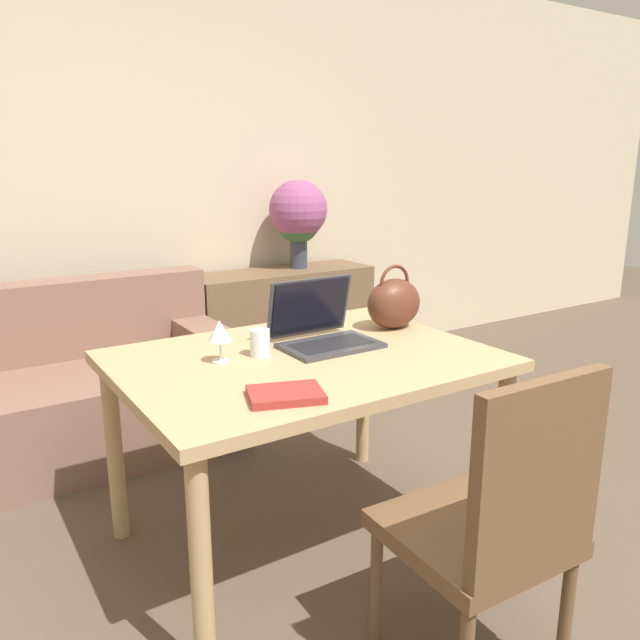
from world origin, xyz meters
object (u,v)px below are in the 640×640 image
Objects in this scene: couch at (32,403)px; handbag at (394,303)px; drinking_glass at (260,343)px; laptop at (321,327)px; flower_vase at (298,214)px; wine_glass at (220,332)px; chair at (496,519)px.

handbag is at bearing -43.32° from couch.
drinking_glass is at bearing -63.49° from couch.
laptop is at bearing -54.00° from couch.
flower_vase is (0.86, 1.60, 0.27)m from laptop.
laptop is 1.34× the size of handbag.
wine_glass is (-0.41, -0.01, 0.04)m from laptop.
handbag is (0.37, 0.03, 0.04)m from laptop.
handbag reaches higher than laptop.
handbag reaches higher than wine_glass.
flower_vase is (0.49, 1.58, 0.23)m from handbag.
flower_vase is at bearing 72.61° from handbag.
couch is 7.27× the size of handbag.
laptop is at bearing 88.87° from chair.
chair is 2.28m from couch.
handbag is (0.78, 0.03, -0.00)m from wine_glass.
handbag is at bearing 3.91° from laptop.
drinking_glass is at bearing -124.93° from flower_vase.
laptop is 0.37m from handbag.
wine_glass is at bearing -69.12° from couch.
chair is 2.62× the size of laptop.
couch is 12.98× the size of wine_glass.
drinking_glass is (-0.26, -0.02, -0.02)m from laptop.
handbag is 0.46× the size of flower_vase.
flower_vase is at bearing 51.57° from wine_glass.
handbag reaches higher than couch.
couch is 5.44× the size of laptop.
flower_vase reaches higher than wine_glass.
handbag is at bearing 3.69° from drinking_glass.
handbag reaches higher than drinking_glass.
laptop is 0.26m from drinking_glass.
couch is at bearing 136.68° from handbag.
drinking_glass is at bearing -3.93° from wine_glass.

